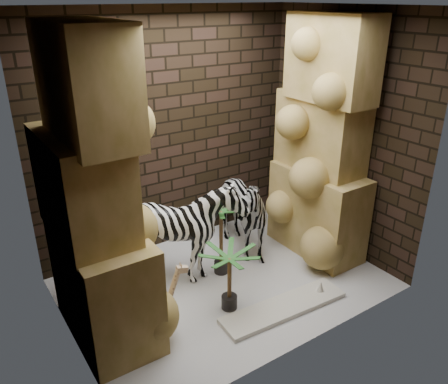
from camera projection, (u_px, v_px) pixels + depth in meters
floor at (225, 283)px, 5.27m from camera, size 3.50×3.50×0.00m
ceiling at (226, 6)px, 4.06m from camera, size 3.50×3.50×0.00m
wall_back at (169, 134)px, 5.61m from camera, size 3.50×0.00×3.50m
wall_front at (310, 205)px, 3.71m from camera, size 3.50×0.00×3.50m
wall_left at (52, 202)px, 3.77m from camera, size 0.00×3.00×3.00m
wall_right at (343, 135)px, 5.55m from camera, size 0.00×3.00×3.00m
rock_pillar_left at (93, 193)px, 3.95m from camera, size 0.68×1.30×3.00m
rock_pillar_right at (324, 140)px, 5.39m from camera, size 0.58×1.25×3.00m
zebra_right at (236, 203)px, 5.68m from camera, size 0.75×1.21×1.36m
zebra_left at (184, 236)px, 5.13m from camera, size 1.15×1.37×1.14m
giraffe_toy at (159, 298)px, 4.42m from camera, size 0.38×0.18×0.72m
palm_front at (221, 239)px, 5.29m from camera, size 0.36×0.36×0.92m
palm_back at (229, 280)px, 4.71m from camera, size 0.36×0.36×0.71m
surfboard at (284, 307)px, 4.82m from camera, size 1.47×0.44×0.05m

